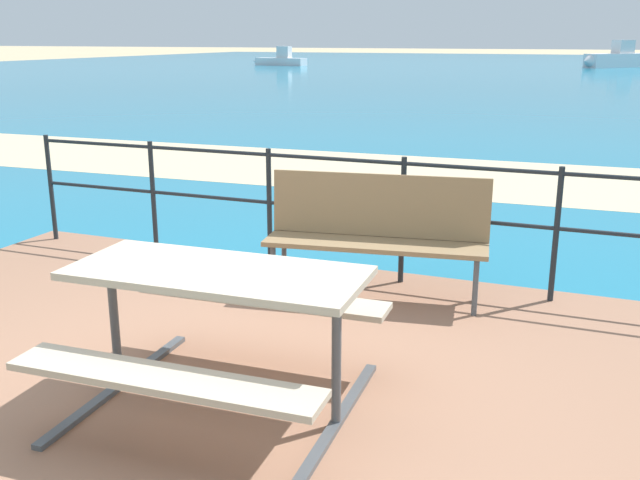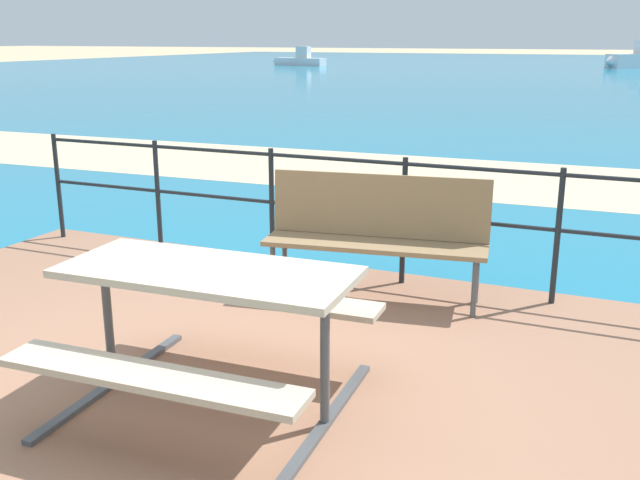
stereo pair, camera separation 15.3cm
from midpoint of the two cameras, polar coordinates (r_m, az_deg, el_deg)
ground_plane at (r=4.23m, az=-10.22°, el=-12.76°), size 240.00×240.00×0.00m
patio_paving at (r=4.21m, az=-10.24°, el=-12.40°), size 6.40×5.20×0.06m
sea_water at (r=43.16m, az=20.94°, el=12.14°), size 90.00×90.00×0.01m
beach_strip at (r=10.88m, az=11.72°, el=4.89°), size 54.08×5.02×0.01m
picnic_table at (r=3.84m, az=-7.64°, el=-5.20°), size 1.61×1.47×0.78m
park_bench at (r=5.46m, az=5.33°, el=1.02°), size 1.71×0.65×0.94m
railing_fence at (r=5.97m, az=1.95°, el=3.24°), size 5.94×0.04×1.03m
boat_mid at (r=52.57m, az=-1.55°, el=14.03°), size 4.30×1.39×1.31m
boat_far at (r=52.95m, az=24.01°, el=12.95°), size 4.44×4.89×1.75m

